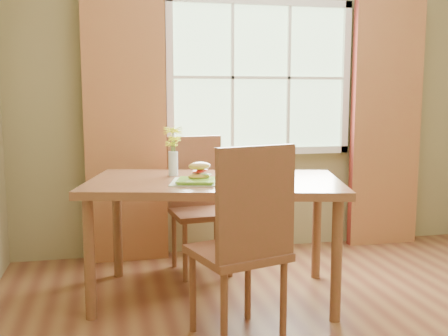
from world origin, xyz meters
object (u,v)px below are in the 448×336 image
object	(u,v)px
chair_far	(198,197)
flower_vase	(173,146)
croissant_sandwich	(199,171)
chair_near	(246,237)
dining_table	(215,192)
water_glass	(251,173)

from	to	relation	value
chair_far	flower_vase	bearing A→B (deg)	-128.92
chair_far	croissant_sandwich	xyz separation A→B (m)	(-0.10, -0.66, 0.31)
chair_near	croissant_sandwich	bearing A→B (deg)	85.66
chair_near	croissant_sandwich	size ratio (longest dim) A/B	6.64
chair_far	chair_near	bearing A→B (deg)	-94.38
dining_table	flower_vase	bearing A→B (deg)	149.06
chair_near	dining_table	bearing A→B (deg)	75.72
dining_table	water_glass	xyz separation A→B (m)	(0.20, -0.18, 0.15)
chair_near	chair_far	world-z (taller)	chair_near
croissant_sandwich	water_glass	xyz separation A→B (m)	(0.31, -0.11, -0.01)
croissant_sandwich	chair_near	bearing A→B (deg)	-89.28
water_glass	flower_vase	xyz separation A→B (m)	(-0.44, 0.42, 0.14)
croissant_sandwich	water_glass	world-z (taller)	water_glass
dining_table	water_glass	world-z (taller)	water_glass
chair_near	flower_vase	size ratio (longest dim) A/B	3.25
dining_table	flower_vase	size ratio (longest dim) A/B	5.36
chair_near	croissant_sandwich	world-z (taller)	chair_near
chair_far	croissant_sandwich	distance (m)	0.74
chair_far	flower_vase	xyz separation A→B (m)	(-0.23, -0.36, 0.44)
chair_near	water_glass	xyz separation A→B (m)	(0.17, 0.53, 0.26)
croissant_sandwich	water_glass	distance (m)	0.33
dining_table	water_glass	size ratio (longest dim) A/B	13.41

